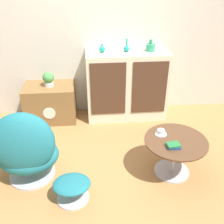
% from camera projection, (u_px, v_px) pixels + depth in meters
% --- Properties ---
extents(ground_plane, '(12.00, 12.00, 0.00)m').
position_uv_depth(ground_plane, '(101.00, 171.00, 3.01)').
color(ground_plane, '#A87542').
extents(wall_back, '(6.40, 0.06, 2.60)m').
position_uv_depth(wall_back, '(93.00, 26.00, 3.64)').
color(wall_back, beige).
rests_on(wall_back, ground_plane).
extents(sideboard, '(1.16, 0.47, 1.01)m').
position_uv_depth(sideboard, '(127.00, 85.00, 3.85)').
color(sideboard, beige).
rests_on(sideboard, ground_plane).
extents(tv_console, '(0.72, 0.48, 0.54)m').
position_uv_depth(tv_console, '(51.00, 103.00, 3.87)').
color(tv_console, brown).
rests_on(tv_console, ground_plane).
extents(egg_chair, '(0.64, 0.59, 0.87)m').
position_uv_depth(egg_chair, '(26.00, 150.00, 2.71)').
color(egg_chair, '#B7B7BC').
rests_on(egg_chair, ground_plane).
extents(ottoman, '(0.37, 0.33, 0.24)m').
position_uv_depth(ottoman, '(72.00, 187.00, 2.58)').
color(ottoman, '#B7B7BC').
rests_on(ottoman, ground_plane).
extents(coffee_table, '(0.67, 0.67, 0.44)m').
position_uv_depth(coffee_table, '(175.00, 150.00, 2.84)').
color(coffee_table, '#B7B7BC').
rests_on(coffee_table, ground_plane).
extents(vase_leftmost, '(0.09, 0.09, 0.12)m').
position_uv_depth(vase_leftmost, '(102.00, 49.00, 3.55)').
color(vase_leftmost, teal).
rests_on(vase_leftmost, sideboard).
extents(vase_inner_left, '(0.08, 0.08, 0.18)m').
position_uv_depth(vase_inner_left, '(127.00, 48.00, 3.57)').
color(vase_inner_left, teal).
rests_on(vase_inner_left, sideboard).
extents(vase_inner_right, '(0.13, 0.13, 0.16)m').
position_uv_depth(vase_inner_right, '(150.00, 47.00, 3.60)').
color(vase_inner_right, '#2D8E6B').
rests_on(vase_inner_right, sideboard).
extents(potted_plant, '(0.16, 0.16, 0.21)m').
position_uv_depth(potted_plant, '(48.00, 79.00, 3.68)').
color(potted_plant, silver).
rests_on(potted_plant, tv_console).
extents(teacup, '(0.13, 0.13, 0.05)m').
position_uv_depth(teacup, '(161.00, 132.00, 2.86)').
color(teacup, white).
rests_on(teacup, coffee_table).
extents(book_stack, '(0.14, 0.11, 0.04)m').
position_uv_depth(book_stack, '(173.00, 146.00, 2.66)').
color(book_stack, '#1E478C').
rests_on(book_stack, coffee_table).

